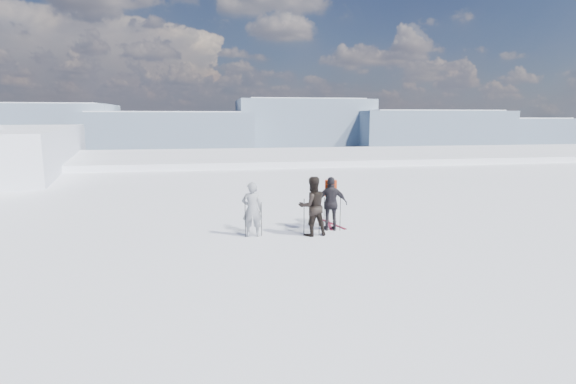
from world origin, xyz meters
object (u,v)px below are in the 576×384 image
Objects in this scene: skier_pack at (331,204)px; skier_dark at (312,206)px; skis_loose at (331,224)px; skier_grey at (252,209)px.

skier_dark is at bearing 44.63° from skier_pack.
skier_grey is at bearing -159.48° from skis_loose.
skier_dark is (1.96, -0.22, 0.08)m from skier_grey.
skier_pack is (0.80, 0.56, -0.05)m from skier_dark.
skier_dark reaches higher than skier_grey.
skier_grey reaches higher than skis_loose.
skier_pack is at bearing -106.63° from skis_loose.
skier_grey is 3.33m from skis_loose.
skier_pack is at bearing -153.36° from skier_dark.
skier_grey is 1.07× the size of skis_loose.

